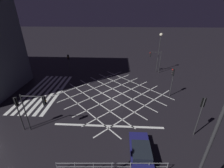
{
  "coord_description": "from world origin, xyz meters",
  "views": [
    {
      "loc": [
        19.87,
        1.05,
        11.46
      ],
      "look_at": [
        0.0,
        0.0,
        1.61
      ],
      "focal_mm": 24.0,
      "sensor_mm": 36.0,
      "label": 1
    }
  ],
  "objects_px": {
    "street_lamp_west": "(160,43)",
    "traffic_light_sw_main": "(68,60)",
    "traffic_light_nw_cross": "(155,57)",
    "street_lamp_east": "(213,138)",
    "traffic_light_se_main": "(18,107)",
    "waiting_car": "(141,154)",
    "traffic_light_median_north": "(172,77)",
    "traffic_light_ne_main": "(201,109)",
    "traffic_light_se_cross": "(35,105)"
  },
  "relations": [
    {
      "from": "street_lamp_west",
      "to": "traffic_light_sw_main",
      "type": "bearing_deg",
      "value": -86.31
    },
    {
      "from": "traffic_light_nw_cross",
      "to": "street_lamp_east",
      "type": "bearing_deg",
      "value": 83.03
    },
    {
      "from": "traffic_light_se_main",
      "to": "waiting_car",
      "type": "bearing_deg",
      "value": -104.01
    },
    {
      "from": "traffic_light_median_north",
      "to": "waiting_car",
      "type": "xyz_separation_m",
      "value": [
        10.82,
        -5.47,
        -2.49
      ]
    },
    {
      "from": "street_lamp_east",
      "to": "waiting_car",
      "type": "xyz_separation_m",
      "value": [
        -4.01,
        -1.94,
        -6.11
      ]
    },
    {
      "from": "traffic_light_nw_cross",
      "to": "traffic_light_ne_main",
      "type": "bearing_deg",
      "value": 93.03
    },
    {
      "from": "street_lamp_west",
      "to": "waiting_car",
      "type": "xyz_separation_m",
      "value": [
        20.63,
        -5.63,
        -5.27
      ]
    },
    {
      "from": "street_lamp_west",
      "to": "traffic_light_se_main",
      "type": "bearing_deg",
      "value": -44.92
    },
    {
      "from": "traffic_light_nw_cross",
      "to": "traffic_light_ne_main",
      "type": "xyz_separation_m",
      "value": [
        16.86,
        0.89,
        -0.07
      ]
    },
    {
      "from": "street_lamp_east",
      "to": "street_lamp_west",
      "type": "xyz_separation_m",
      "value": [
        -24.64,
        3.69,
        -0.85
      ]
    },
    {
      "from": "traffic_light_median_north",
      "to": "street_lamp_east",
      "type": "distance_m",
      "value": 15.68
    },
    {
      "from": "traffic_light_se_main",
      "to": "traffic_light_median_north",
      "type": "xyz_separation_m",
      "value": [
        -7.84,
        17.43,
        0.26
      ]
    },
    {
      "from": "traffic_light_sw_main",
      "to": "traffic_light_median_north",
      "type": "height_order",
      "value": "traffic_light_median_north"
    },
    {
      "from": "street_lamp_east",
      "to": "traffic_light_ne_main",
      "type": "bearing_deg",
      "value": 151.91
    },
    {
      "from": "waiting_car",
      "to": "traffic_light_ne_main",
      "type": "bearing_deg",
      "value": -61.23
    },
    {
      "from": "traffic_light_se_main",
      "to": "traffic_light_ne_main",
      "type": "relative_size",
      "value": 0.91
    },
    {
      "from": "traffic_light_se_main",
      "to": "traffic_light_ne_main",
      "type": "bearing_deg",
      "value": -89.4
    },
    {
      "from": "traffic_light_se_cross",
      "to": "traffic_light_se_main",
      "type": "bearing_deg",
      "value": 178.45
    },
    {
      "from": "traffic_light_se_cross",
      "to": "street_lamp_west",
      "type": "bearing_deg",
      "value": 48.45
    },
    {
      "from": "traffic_light_nw_cross",
      "to": "traffic_light_se_main",
      "type": "bearing_deg",
      "value": 45.35
    },
    {
      "from": "traffic_light_se_main",
      "to": "traffic_light_sw_main",
      "type": "bearing_deg",
      "value": 0.6
    },
    {
      "from": "traffic_light_nw_cross",
      "to": "street_lamp_east",
      "type": "distance_m",
      "value": 24.48
    },
    {
      "from": "traffic_light_se_main",
      "to": "traffic_light_ne_main",
      "type": "height_order",
      "value": "traffic_light_ne_main"
    },
    {
      "from": "traffic_light_ne_main",
      "to": "street_lamp_east",
      "type": "relative_size",
      "value": 0.46
    },
    {
      "from": "street_lamp_west",
      "to": "traffic_light_nw_cross",
      "type": "bearing_deg",
      "value": -51.79
    },
    {
      "from": "traffic_light_sw_main",
      "to": "traffic_light_nw_cross",
      "type": "xyz_separation_m",
      "value": [
        -0.55,
        17.01,
        0.59
      ]
    },
    {
      "from": "traffic_light_nw_cross",
      "to": "traffic_light_median_north",
      "type": "height_order",
      "value": "traffic_light_nw_cross"
    },
    {
      "from": "traffic_light_se_main",
      "to": "traffic_light_nw_cross",
      "type": "bearing_deg",
      "value": -44.65
    },
    {
      "from": "traffic_light_se_main",
      "to": "street_lamp_west",
      "type": "height_order",
      "value": "street_lamp_west"
    },
    {
      "from": "traffic_light_se_main",
      "to": "traffic_light_median_north",
      "type": "relative_size",
      "value": 0.91
    },
    {
      "from": "traffic_light_se_cross",
      "to": "waiting_car",
      "type": "relative_size",
      "value": 0.94
    },
    {
      "from": "traffic_light_median_north",
      "to": "street_lamp_west",
      "type": "xyz_separation_m",
      "value": [
        -9.8,
        0.16,
        2.78
      ]
    },
    {
      "from": "traffic_light_ne_main",
      "to": "street_lamp_east",
      "type": "height_order",
      "value": "street_lamp_east"
    },
    {
      "from": "traffic_light_se_main",
      "to": "street_lamp_west",
      "type": "xyz_separation_m",
      "value": [
        -17.64,
        17.59,
        3.04
      ]
    },
    {
      "from": "traffic_light_se_cross",
      "to": "traffic_light_median_north",
      "type": "distance_m",
      "value": 17.41
    },
    {
      "from": "traffic_light_sw_main",
      "to": "street_lamp_west",
      "type": "distance_m",
      "value": 18.1
    },
    {
      "from": "waiting_car",
      "to": "street_lamp_west",
      "type": "bearing_deg",
      "value": -15.28
    },
    {
      "from": "traffic_light_ne_main",
      "to": "traffic_light_median_north",
      "type": "bearing_deg",
      "value": 2.26
    },
    {
      "from": "traffic_light_median_north",
      "to": "traffic_light_ne_main",
      "type": "bearing_deg",
      "value": 92.26
    },
    {
      "from": "traffic_light_sw_main",
      "to": "waiting_car",
      "type": "height_order",
      "value": "traffic_light_sw_main"
    },
    {
      "from": "traffic_light_median_north",
      "to": "traffic_light_se_main",
      "type": "bearing_deg",
      "value": 24.21
    },
    {
      "from": "traffic_light_ne_main",
      "to": "street_lamp_west",
      "type": "height_order",
      "value": "street_lamp_west"
    },
    {
      "from": "waiting_car",
      "to": "traffic_light_nw_cross",
      "type": "bearing_deg",
      "value": -13.7
    },
    {
      "from": "street_lamp_west",
      "to": "traffic_light_ne_main",
      "type": "bearing_deg",
      "value": 0.46
    },
    {
      "from": "traffic_light_nw_cross",
      "to": "traffic_light_sw_main",
      "type": "bearing_deg",
      "value": 1.87
    },
    {
      "from": "traffic_light_se_main",
      "to": "street_lamp_east",
      "type": "relative_size",
      "value": 0.42
    },
    {
      "from": "traffic_light_sw_main",
      "to": "waiting_car",
      "type": "xyz_separation_m",
      "value": [
        19.48,
        12.13,
        -1.99
      ]
    },
    {
      "from": "traffic_light_sw_main",
      "to": "street_lamp_east",
      "type": "bearing_deg",
      "value": 30.92
    },
    {
      "from": "traffic_light_se_main",
      "to": "traffic_light_se_cross",
      "type": "height_order",
      "value": "traffic_light_se_cross"
    },
    {
      "from": "street_lamp_west",
      "to": "traffic_light_median_north",
      "type": "bearing_deg",
      "value": -0.95
    }
  ]
}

